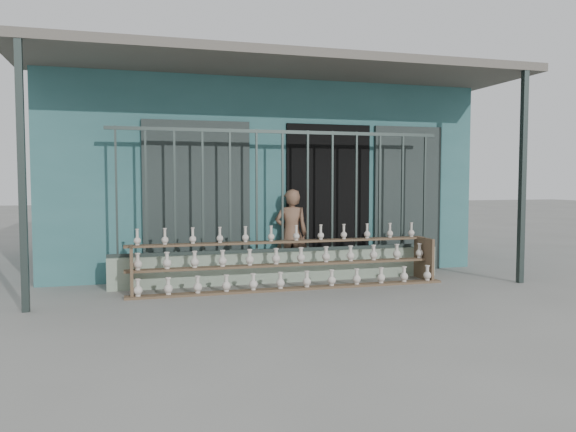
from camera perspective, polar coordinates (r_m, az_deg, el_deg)
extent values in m
plane|color=slate|center=(7.21, 2.21, -8.45)|extent=(60.00, 60.00, 0.00)
cube|color=#2E6062|center=(11.21, -4.65, 4.10)|extent=(7.00, 5.00, 3.20)
cube|color=black|center=(9.07, 4.05, 1.68)|extent=(1.40, 0.12, 2.40)
cube|color=black|center=(8.54, -9.22, 1.52)|extent=(1.60, 0.08, 2.40)
cube|color=black|center=(9.60, 12.01, 1.72)|extent=(1.20, 0.08, 2.40)
cube|color=#59544C|center=(8.36, -0.39, 14.96)|extent=(7.40, 2.00, 0.12)
cube|color=#283330|center=(7.04, -25.41, 3.61)|extent=(0.08, 0.08, 3.10)
cube|color=#283330|center=(8.89, 22.72, 3.62)|extent=(0.08, 0.08, 3.10)
cube|color=gray|center=(8.39, -0.56, -5.16)|extent=(5.00, 0.20, 0.45)
cube|color=#283330|center=(8.00, -17.04, 2.34)|extent=(0.03, 0.03, 1.80)
cube|color=#283330|center=(8.00, -14.23, 2.39)|extent=(0.03, 0.03, 1.80)
cube|color=#283330|center=(8.02, -11.43, 2.43)|extent=(0.03, 0.03, 1.80)
cube|color=#283330|center=(8.06, -8.65, 2.47)|extent=(0.03, 0.03, 1.80)
cube|color=#283330|center=(8.12, -5.91, 2.50)|extent=(0.03, 0.03, 1.80)
cube|color=#283330|center=(8.20, -3.21, 2.52)|extent=(0.03, 0.03, 1.80)
cube|color=#283330|center=(8.29, -0.57, 2.54)|extent=(0.03, 0.03, 1.80)
cube|color=#283330|center=(8.41, 2.01, 2.55)|extent=(0.03, 0.03, 1.80)
cube|color=#283330|center=(8.54, 4.51, 2.56)|extent=(0.03, 0.03, 1.80)
cube|color=#283330|center=(8.68, 6.94, 2.56)|extent=(0.03, 0.03, 1.80)
cube|color=#283330|center=(8.84, 9.28, 2.56)|extent=(0.03, 0.03, 1.80)
cube|color=#283330|center=(9.01, 11.53, 2.56)|extent=(0.03, 0.03, 1.80)
cube|color=#283330|center=(9.20, 13.70, 2.55)|extent=(0.03, 0.03, 1.80)
cube|color=#283330|center=(8.32, -0.57, 8.54)|extent=(5.00, 0.04, 0.05)
cube|color=#283330|center=(8.36, -0.57, -3.47)|extent=(5.00, 0.04, 0.05)
cube|color=brown|center=(7.81, 0.56, -7.40)|extent=(4.50, 0.18, 0.03)
cube|color=brown|center=(7.99, 0.05, -4.95)|extent=(4.50, 0.18, 0.03)
cube|color=brown|center=(8.19, -0.43, -2.63)|extent=(4.50, 0.18, 0.03)
cube|color=brown|center=(7.69, -15.61, -5.39)|extent=(0.04, 0.55, 0.64)
cube|color=brown|center=(8.82, 13.64, -4.21)|extent=(0.04, 0.55, 0.64)
imported|color=brown|center=(8.65, 0.34, -1.81)|extent=(0.56, 0.43, 1.38)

